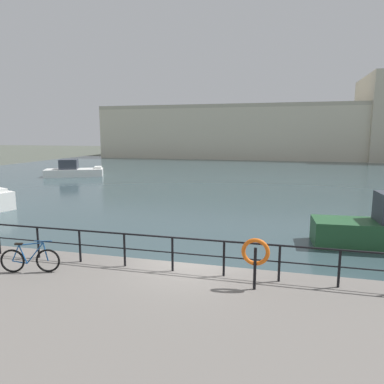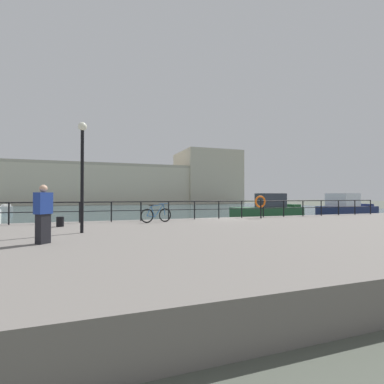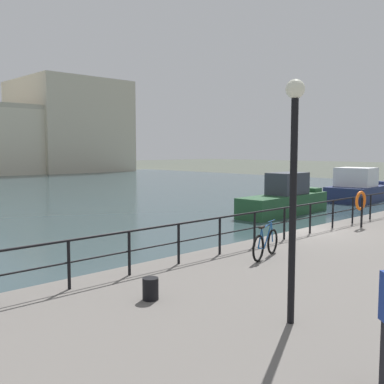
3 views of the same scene
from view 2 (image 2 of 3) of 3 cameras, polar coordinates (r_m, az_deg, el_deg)
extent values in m
plane|color=#4C5147|center=(18.16, 5.43, -7.75)|extent=(240.00, 240.00, 0.00)
cube|color=#33474C|center=(47.22, -10.23, -3.46)|extent=(80.00, 60.00, 0.01)
cube|color=slate|center=(12.56, 18.17, -8.92)|extent=(56.00, 13.00, 0.83)
cube|color=beige|center=(80.18, -14.04, 1.11)|extent=(67.07, 15.42, 9.73)
cube|color=#C0B69F|center=(86.49, 2.97, 2.84)|extent=(16.31, 16.96, 15.44)
cube|color=#B1A993|center=(73.19, -13.47, 5.39)|extent=(67.07, 0.60, 0.70)
cube|color=navy|center=(34.16, 28.74, -3.46)|extent=(6.27, 3.45, 1.10)
cube|color=silver|center=(33.56, 28.01, -1.40)|extent=(2.45, 2.71, 1.36)
cube|color=navy|center=(36.20, 31.11, -2.22)|extent=(0.91, 2.09, 0.24)
cube|color=white|center=(44.67, -33.33, -2.23)|extent=(1.48, 1.96, 0.24)
cube|color=#23512D|center=(27.17, 14.96, -4.18)|extent=(7.13, 2.21, 1.15)
cube|color=#333842|center=(27.34, 15.55, -1.61)|extent=(2.59, 1.65, 1.28)
cube|color=#23512D|center=(29.03, 19.60, -2.57)|extent=(0.91, 1.34, 0.24)
cylinder|color=black|center=(16.06, -32.94, -3.68)|extent=(0.07, 0.07, 1.05)
cylinder|color=black|center=(15.77, -27.38, -3.78)|extent=(0.07, 0.07, 1.05)
cylinder|color=black|center=(15.63, -21.67, -3.84)|extent=(0.07, 0.07, 1.05)
cylinder|color=black|center=(15.65, -15.92, -3.86)|extent=(0.07, 0.07, 1.05)
cylinder|color=black|center=(15.83, -10.24, -3.85)|extent=(0.07, 0.07, 1.05)
cylinder|color=black|center=(16.15, -4.73, -3.80)|extent=(0.07, 0.07, 1.05)
cylinder|color=black|center=(16.62, 0.51, -3.72)|extent=(0.07, 0.07, 1.05)
cylinder|color=black|center=(17.22, 5.42, -3.61)|extent=(0.07, 0.07, 1.05)
cylinder|color=black|center=(17.93, 9.98, -3.49)|extent=(0.07, 0.07, 1.05)
cylinder|color=black|center=(18.75, 14.16, -3.36)|extent=(0.07, 0.07, 1.05)
cylinder|color=black|center=(19.66, 17.97, -3.23)|extent=(0.07, 0.07, 1.05)
cylinder|color=black|center=(20.65, 21.42, -3.09)|extent=(0.07, 0.07, 1.05)
cylinder|color=black|center=(21.71, 24.55, -2.96)|extent=(0.07, 0.07, 1.05)
cylinder|color=black|center=(22.83, 27.39, -2.84)|extent=(0.07, 0.07, 1.05)
cylinder|color=black|center=(23.99, 29.95, -2.72)|extent=(0.07, 0.07, 1.05)
cylinder|color=black|center=(25.20, 32.27, -2.60)|extent=(0.07, 0.07, 1.05)
cylinder|color=black|center=(17.20, 5.42, -1.86)|extent=(25.07, 0.06, 0.06)
cylinder|color=black|center=(17.22, 5.42, -3.44)|extent=(25.07, 0.04, 0.04)
torus|color=black|center=(15.07, -5.43, -4.64)|extent=(0.71, 0.25, 0.72)
torus|color=black|center=(14.58, -9.03, -4.76)|extent=(0.71, 0.25, 0.72)
cylinder|color=#194C8C|center=(14.88, -6.66, -3.76)|extent=(0.54, 0.18, 0.66)
cylinder|color=#194C8C|center=(14.71, -7.89, -3.93)|extent=(0.24, 0.10, 0.58)
cylinder|color=#194C8C|center=(14.82, -6.99, -2.67)|extent=(0.71, 0.23, 0.11)
cylinder|color=#194C8C|center=(14.68, -8.29, -4.89)|extent=(0.43, 0.15, 0.12)
cylinder|color=#194C8C|center=(14.61, -8.63, -3.79)|extent=(0.26, 0.10, 0.51)
cylinder|color=#194C8C|center=(15.03, -5.61, -3.58)|extent=(0.14, 0.07, 0.57)
cube|color=black|center=(14.65, -8.24, -2.67)|extent=(0.24, 0.15, 0.05)
cylinder|color=#194C8C|center=(14.99, -5.78, -2.32)|extent=(0.51, 0.16, 0.02)
cylinder|color=black|center=(13.98, -25.01, -5.44)|extent=(0.32, 0.32, 0.44)
cylinder|color=black|center=(17.84, 13.69, -3.33)|extent=(0.08, 0.08, 1.15)
torus|color=orange|center=(17.87, 13.58, -1.90)|extent=(0.75, 0.11, 0.75)
cylinder|color=black|center=(11.28, -21.24, 2.00)|extent=(0.12, 0.12, 3.81)
sphere|color=silver|center=(11.56, -21.19, 12.19)|extent=(0.32, 0.32, 0.32)
cube|color=black|center=(9.23, -27.78, -6.56)|extent=(0.40, 0.41, 0.85)
cube|color=navy|center=(9.19, -27.75, -2.00)|extent=(0.50, 0.52, 0.62)
sphere|color=tan|center=(9.19, -27.73, 0.62)|extent=(0.22, 0.22, 0.22)
camera|label=1|loc=(12.20, 40.52, 12.41)|focal=32.88mm
camera|label=3|loc=(9.85, -63.81, 9.00)|focal=42.66mm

